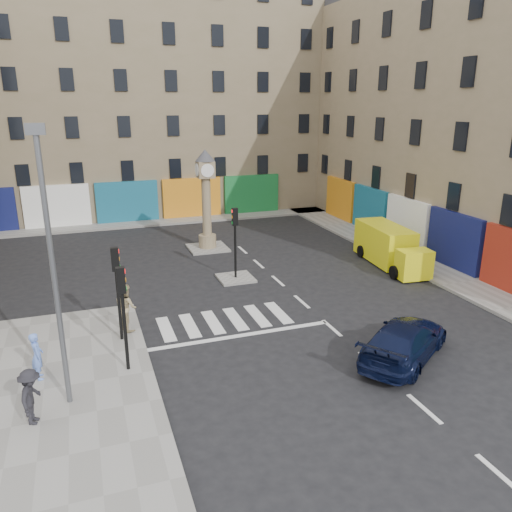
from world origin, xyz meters
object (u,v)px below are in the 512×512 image
lamp_post (52,258)px  pedestrian_dark (31,397)px  traffic_light_left_near (123,302)px  navy_sedan (404,341)px  pedestrian_blue (37,356)px  yellow_van (389,247)px  pedestrian_tan (126,307)px  clock_pillar (206,193)px  traffic_light_island (235,232)px  traffic_light_left_far (117,279)px

lamp_post → pedestrian_dark: size_ratio=4.93×
traffic_light_left_near → navy_sedan: 10.01m
pedestrian_blue → yellow_van: bearing=-77.2°
traffic_light_left_near → pedestrian_tan: size_ratio=1.91×
clock_pillar → yellow_van: 11.40m
pedestrian_blue → pedestrian_dark: pedestrian_dark is taller
navy_sedan → pedestrian_dark: (-12.39, 0.14, 0.27)m
navy_sedan → pedestrian_tan: (-9.25, 5.54, 0.40)m
lamp_post → pedestrian_tan: size_ratio=4.29×
lamp_post → navy_sedan: 12.19m
traffic_light_left_near → traffic_light_island: 10.03m
navy_sedan → yellow_van: bearing=-66.3°
lamp_post → pedestrian_tan: 6.30m
traffic_light_left_far → traffic_light_island: traffic_light_left_far is taller
navy_sedan → pedestrian_blue: 12.68m
traffic_light_island → pedestrian_blue: size_ratio=2.26×
traffic_light_left_far → pedestrian_dark: 5.63m
lamp_post → clock_pillar: 17.31m
traffic_light_left_far → clock_pillar: size_ratio=0.61×
traffic_light_island → traffic_light_left_near: bearing=-128.9°
traffic_light_island → lamp_post: lamp_post is taller
clock_pillar → yellow_van: size_ratio=1.00×
traffic_light_left_near → clock_pillar: (6.30, 13.80, 0.93)m
traffic_light_left_near → traffic_light_left_far: 2.40m
traffic_light_left_far → pedestrian_dark: bearing=-121.9°
navy_sedan → pedestrian_dark: pedestrian_dark is taller
navy_sedan → pedestrian_blue: bearing=42.5°
clock_pillar → pedestrian_dark: 18.58m
lamp_post → pedestrian_tan: (2.20, 4.62, -3.68)m
yellow_van → lamp_post: bearing=-147.9°
lamp_post → navy_sedan: bearing=-4.6°
navy_sedan → yellow_van: (5.75, 9.56, 0.35)m
lamp_post → clock_pillar: (8.20, 15.20, -1.24)m
traffic_light_island → pedestrian_dark: 13.63m
lamp_post → yellow_van: bearing=26.7°
pedestrian_dark → pedestrian_tan: bearing=-16.7°
clock_pillar → navy_sedan: 16.68m
yellow_van → pedestrian_blue: 19.39m
traffic_light_left_near → lamp_post: 3.21m
pedestrian_blue → traffic_light_island: bearing=-58.9°
navy_sedan → pedestrian_dark: 12.40m
traffic_light_left_far → yellow_van: size_ratio=0.61×
traffic_light_island → pedestrian_blue: 11.89m
navy_sedan → pedestrian_tan: pedestrian_tan is taller
clock_pillar → pedestrian_blue: (-9.14, -13.42, -2.58)m
pedestrian_blue → pedestrian_dark: (-0.01, -2.55, 0.03)m
clock_pillar → pedestrian_blue: bearing=-124.3°
traffic_light_island → pedestrian_blue: bearing=-140.9°
traffic_light_left_near → traffic_light_island: bearing=51.1°
traffic_light_island → navy_sedan: size_ratio=0.75×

